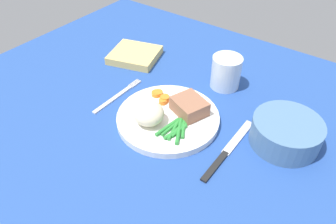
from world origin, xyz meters
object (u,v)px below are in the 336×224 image
Objects in this scene: fork at (118,96)px; salad_bowl at (286,131)px; dinner_plate at (168,118)px; knife at (228,151)px; meat_portion at (189,107)px; napkin at (135,55)px; water_glass at (226,74)px.

salad_bowl reaches higher than fork.
dinner_plate is 15.58cm from knife.
meat_portion is 0.56× the size of napkin.
water_glass reaches higher than knife.
fork is at bearing -179.05° from dinner_plate.
dinner_plate is 5.44cm from meat_portion.
water_glass is at bearing 79.36° from dinner_plate.
salad_bowl is (39.36, 9.31, 3.06)cm from fork.
meat_portion is at bearing 163.42° from knife.
napkin is (-47.90, 7.19, -2.16)cm from salad_bowl.
salad_bowl is (8.25, 9.34, 3.06)cm from knife.
dinner_plate is 1.14× the size of knife.
fork is 31.11cm from knife.
dinner_plate is at bearing 3.29° from fork.
napkin is at bearing 155.24° from meat_portion.
fork is at bearing -133.82° from water_glass.
meat_portion is 0.36× the size of knife.
salad_bowl reaches higher than meat_portion.
water_glass is 28.14cm from napkin.
fork is 28.03cm from water_glass.
fork is at bearing -178.90° from knife.
water_glass reaches higher than fork.
fork is 0.81× the size of knife.
napkin is (-24.08, 16.25, 0.30)cm from dinner_plate.
fork is at bearing -62.65° from napkin.
napkin is at bearing 171.46° from salad_bowl.
salad_bowl is at bearing -28.20° from water_glass.
napkin is at bearing 145.99° from dinner_plate.
meat_portion reaches higher than napkin.
knife is 2.45× the size of water_glass.
salad_bowl reaches higher than napkin.
dinner_plate reaches higher than fork.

